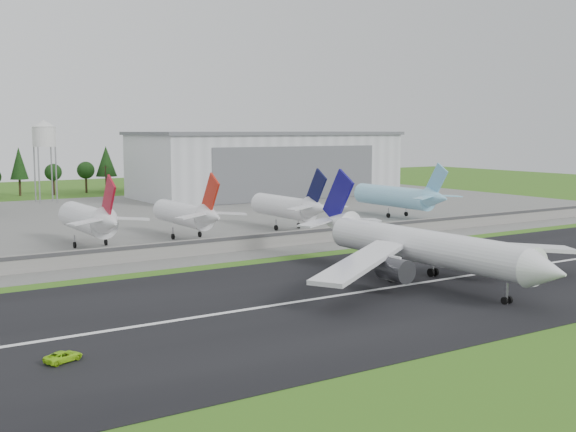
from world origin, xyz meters
TOP-DOWN VIEW (x-y plane):
  - ground at (0.00, 0.00)m, footprint 600.00×600.00m
  - runway at (0.00, 10.00)m, footprint 320.00×60.00m
  - runway_centerline at (0.00, 10.00)m, footprint 220.00×1.00m
  - apron at (0.00, 120.00)m, footprint 320.00×150.00m
  - blast_fence at (0.00, 54.99)m, footprint 240.00×0.61m
  - hangar_east at (75.00, 164.92)m, footprint 102.00×47.00m
  - water_tower at (-5.00, 185.00)m, footprint 8.40×8.40m
  - utility_poles at (0.00, 200.00)m, footprint 230.00×3.00m
  - treeline at (0.00, 215.00)m, footprint 320.00×16.00m
  - main_airliner at (13.53, 9.56)m, footprint 57.26×59.14m
  - ground_vehicle at (-50.18, 0.53)m, footprint 4.86×3.48m
  - parked_jet_red_a at (-22.71, 76.59)m, footprint 7.36×31.29m
  - parked_jet_red_b at (0.57, 76.54)m, footprint 7.36×31.29m
  - parked_jet_navy at (29.29, 76.56)m, footprint 7.36×31.29m
  - parked_jet_skyblue at (71.41, 81.59)m, footprint 7.36×37.29m

SIDE VIEW (x-z plane):
  - ground at x=0.00m, z-range 0.00..0.00m
  - utility_poles at x=0.00m, z-range -6.00..6.00m
  - treeline at x=0.00m, z-range -11.00..11.00m
  - runway at x=0.00m, z-range 0.00..0.10m
  - apron at x=0.00m, z-range 0.00..0.10m
  - runway_centerline at x=0.00m, z-range 0.10..0.12m
  - ground_vehicle at x=-50.18m, z-range 0.10..1.33m
  - blast_fence at x=0.00m, z-range 0.06..3.56m
  - main_airliner at x=13.53m, z-range -4.19..13.98m
  - parked_jet_red_b at x=0.57m, z-range -2.23..14.29m
  - parked_jet_navy at x=29.29m, z-range -2.18..14.48m
  - parked_jet_skyblue at x=71.41m, z-range -2.12..14.77m
  - parked_jet_red_a at x=-22.71m, z-range -2.09..14.78m
  - hangar_east at x=75.00m, z-range 0.03..25.23m
  - water_tower at x=-5.00m, z-range 9.85..39.25m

